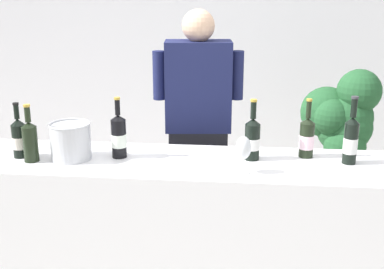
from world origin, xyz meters
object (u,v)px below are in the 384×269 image
Objects in this scene: wine_bottle_1 at (252,139)px; wine_bottle_3 at (307,137)px; wine_bottle_4 at (119,136)px; potted_shrub at (342,124)px; wine_bottle_5 at (19,138)px; wine_bottle_0 at (351,140)px; wine_bottle_2 at (30,140)px; ice_bucket at (71,141)px; wine_glass at (243,149)px; person_server at (198,144)px.

wine_bottle_1 reaches higher than wine_bottle_3.
potted_shrub is at bearing 42.98° from wine_bottle_4.
wine_bottle_4 is at bearing 5.30° from wine_bottle_5.
wine_bottle_0 is at bearing -1.33° from wine_bottle_1.
wine_bottle_4 is (0.46, 0.11, 0.00)m from wine_bottle_2.
ice_bucket is (-0.98, -0.09, -0.02)m from wine_bottle_1.
wine_bottle_2 reaches higher than potted_shrub.
wine_bottle_4 is 0.26m from ice_bucket.
wine_glass is 0.11× the size of person_server.
ice_bucket is 2.26m from potted_shrub.
wine_bottle_1 is at bearing -166.60° from wine_bottle_3.
ice_bucket is at bearing -0.09° from wine_bottle_5.
wine_bottle_5 is (-0.09, 0.06, -0.01)m from wine_bottle_2.
wine_bottle_2 is at bearing -163.10° from ice_bucket.
wine_bottle_4 is 0.70m from wine_glass.
ice_bucket is (-1.50, -0.08, -0.03)m from wine_bottle_0.
person_server is at bearing -143.20° from potted_shrub.
wine_bottle_5 is at bearing -144.79° from potted_shrub.
wine_bottle_3 is 0.45m from wine_glass.
wine_glass is at bearing -14.13° from wine_bottle_4.
wine_glass is at bearing -5.61° from wine_bottle_5.
wine_bottle_5 is 1.13m from person_server.
person_server is at bearing 38.63° from wine_bottle_2.
wine_bottle_3 is 1.29m from ice_bucket.
wine_bottle_3 is at bearing 5.78° from wine_bottle_5.
wine_bottle_1 is 0.66m from person_server.
wine_bottle_2 is at bearing -141.37° from person_server.
wine_bottle_4 is (-1.03, -0.11, 0.01)m from wine_bottle_3.
wine_bottle_5 is at bearing 179.91° from ice_bucket.
wine_bottle_1 is 1.28m from wine_bottle_5.
wine_bottle_4 reaches higher than wine_bottle_3.
wine_bottle_1 is at bearing -119.24° from potted_shrub.
wine_bottle_3 is at bearing 6.03° from wine_bottle_4.
wine_bottle_2 reaches higher than ice_bucket.
wine_bottle_3 is 1.03m from wine_bottle_4.
wine_bottle_3 is at bearing -35.27° from person_server.
wine_bottle_2 is at bearing -166.18° from wine_bottle_4.
wine_bottle_4 is (-0.73, -0.04, 0.00)m from wine_bottle_1.
wine_bottle_4 is at bearing -137.02° from potted_shrub.
wine_bottle_1 is at bearing 3.95° from wine_bottle_5.
potted_shrub is (2.02, 1.43, -0.26)m from wine_bottle_5.
wine_glass is at bearing -7.32° from ice_bucket.
wine_glass is 1.77m from potted_shrub.
wine_bottle_3 is 1.71× the size of wine_glass.
wine_bottle_0 reaches higher than wine_bottle_4.
wine_bottle_0 is 1.24m from wine_bottle_4.
wine_bottle_2 is (-1.18, -0.15, 0.00)m from wine_bottle_1.
wine_bottle_1 is 0.31m from wine_bottle_3.
wine_bottle_5 reaches higher than wine_glass.
person_server is (-0.86, 0.54, -0.22)m from wine_bottle_0.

